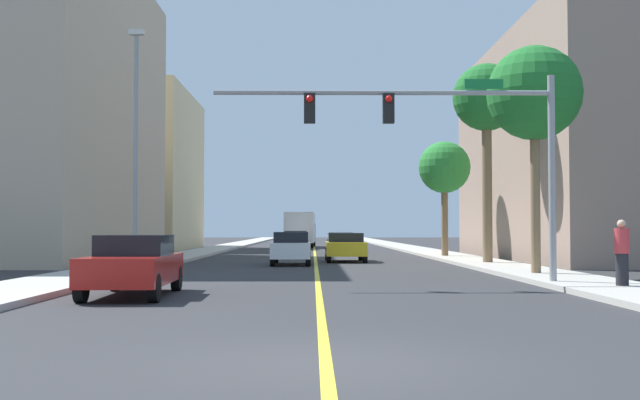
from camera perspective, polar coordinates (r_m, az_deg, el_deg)
name	(u,v)px	position (r m, az deg, el deg)	size (l,w,h in m)	color
ground	(315,253)	(51.44, -0.38, -3.93)	(192.00, 192.00, 0.00)	#2D2D30
sidewalk_left	(200,252)	(51.97, -8.78, -3.80)	(2.72, 168.00, 0.15)	#B2ADA3
sidewalk_right	(429,252)	(52.02, 8.00, -3.80)	(2.72, 168.00, 0.15)	#B2ADA3
lane_marking_center	(315,253)	(51.44, -0.38, -3.92)	(0.16, 144.00, 0.01)	yellow
building_left_near	(24,109)	(44.25, -20.82, 6.22)	(10.89, 21.14, 15.87)	tan
building_left_far	(87,171)	(65.12, -16.67, 2.03)	(16.53, 15.71, 12.47)	beige
traffic_signal_mast	(445,130)	(22.34, 9.11, 5.05)	(9.66, 0.36, 5.81)	gray
street_lamp	(136,137)	(29.71, -13.33, 4.52)	(0.56, 0.28, 8.89)	gray
palm_near	(534,95)	(27.33, 15.41, 7.43)	(3.17, 3.17, 7.61)	brown
palm_mid	(486,101)	(35.61, 12.09, 7.08)	(2.99, 2.99, 8.81)	brown
palm_far	(444,169)	(43.43, 9.09, 2.29)	(2.86, 2.86, 6.29)	brown
car_yellow	(345,247)	(38.43, 1.87, -3.43)	(1.94, 4.20, 1.41)	gold
car_white	(291,248)	(35.07, -2.11, -3.51)	(1.75, 4.14, 1.48)	white
car_green	(341,242)	(50.63, 1.54, -3.13)	(1.89, 3.93, 1.38)	#196638
car_red	(134,264)	(19.26, -13.48, -4.61)	(1.90, 4.45, 1.47)	red
car_silver	(296,240)	(60.44, -1.77, -2.93)	(2.04, 4.52, 1.46)	#BCBCC1
delivery_truck	(301,229)	(67.52, -1.44, -2.13)	(2.66, 8.82, 3.00)	red
pedestrian	(622,253)	(21.59, 21.23, -3.61)	(0.38, 0.38, 1.70)	black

